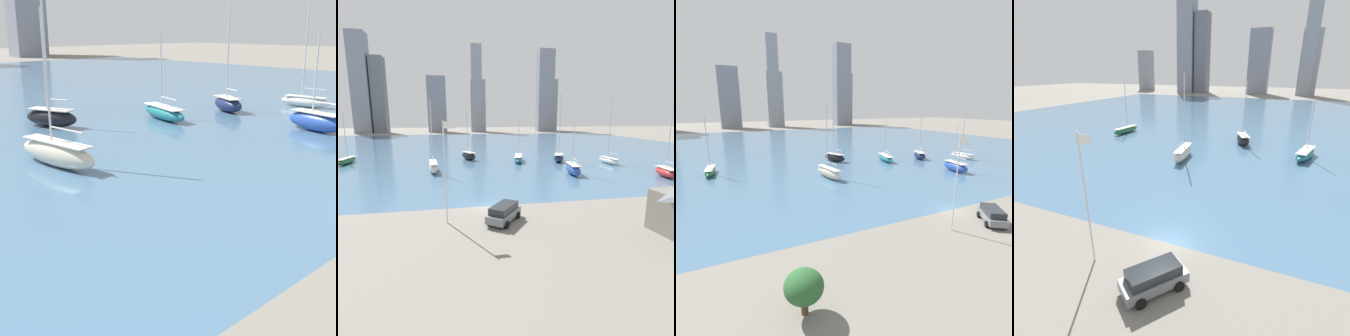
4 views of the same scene
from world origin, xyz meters
TOP-DOWN VIEW (x-y plane):
  - ground_plane at (0.00, 0.00)m, footprint 500.00×500.00m
  - harbor_water at (0.00, 70.00)m, footprint 180.00×140.00m
  - flag_pole at (-4.62, -4.50)m, footprint 1.24×0.14m
  - distant_city_skyline at (-9.13, 168.46)m, footprint 185.17×21.20m
  - sailboat_black at (-0.47, 37.59)m, footprint 4.69×6.97m
  - sailboat_cream at (-8.34, 23.13)m, footprint 2.81×8.93m
  - sailboat_green at (-29.86, 36.71)m, footprint 2.77×8.71m
  - sailboat_teal at (11.77, 32.04)m, footprint 4.33×9.33m
  - parked_suv_gray at (1.40, -5.25)m, footprint 4.47×5.05m

SIDE VIEW (x-z plane):
  - ground_plane at x=0.00m, z-range 0.00..0.00m
  - harbor_water at x=0.00m, z-range 0.00..0.00m
  - sailboat_green at x=-29.86m, z-range -5.16..6.84m
  - sailboat_teal at x=11.77m, z-range -4.34..6.13m
  - parked_suv_gray at x=1.40m, z-range 0.09..2.03m
  - sailboat_black at x=-0.47m, z-range -5.34..7.59m
  - sailboat_cream at x=-8.34m, z-range -6.15..8.49m
  - flag_pole at x=-4.62m, z-range 0.48..11.45m
  - distant_city_skyline at x=-9.13m, z-range -6.79..58.22m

